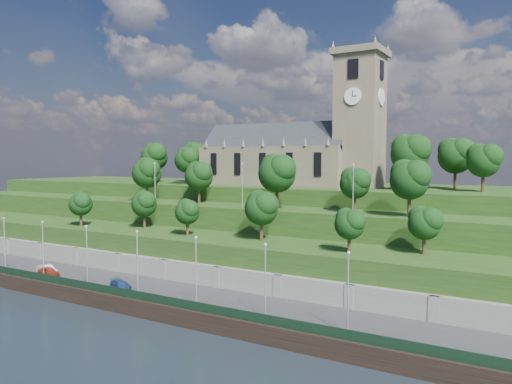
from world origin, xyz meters
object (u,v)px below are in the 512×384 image
Objects in this scene: church at (297,149)px; car_left at (49,272)px; car_right at (120,285)px; car_middle at (47,270)px.

church is 9.10× the size of car_left.
car_right is (15.58, 0.15, -0.11)m from car_left.
car_middle is (-23.96, -42.06, -19.77)m from church.
car_left reaches higher than car_right.
car_middle reaches higher than car_left.
church is 9.09× the size of car_right.
car_left is at bearing 110.68° from car_right.
car_right is (16.88, -0.46, -0.14)m from car_middle.
car_right is at bearing -99.45° from church.
church is at bearing -17.23° from car_middle.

